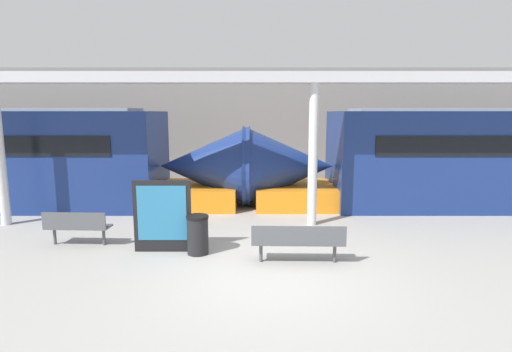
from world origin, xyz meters
TOP-DOWN VIEW (x-y plane):
  - ground_plane at (0.00, 0.00)m, footprint 60.00×60.00m
  - station_wall at (0.00, 10.77)m, footprint 56.00×0.20m
  - train_left at (7.15, 5.87)m, footprint 15.46×2.93m
  - bench_near at (0.60, 0.62)m, footprint 1.91×0.49m
  - bench_far at (-4.39, 1.72)m, footprint 1.48×0.50m
  - trash_bin at (-1.52, 1.19)m, footprint 0.48×0.48m
  - poster_board at (-2.31, 1.33)m, footprint 1.26×0.07m
  - support_column_near at (1.28, 3.50)m, footprint 0.25×0.25m
  - canopy_beam at (1.28, 3.50)m, footprint 28.00×0.60m

SIDE VIEW (x-z plane):
  - ground_plane at x=0.00m, z-range 0.00..0.00m
  - trash_bin at x=-1.52m, z-range 0.00..0.86m
  - bench_far at x=-4.39m, z-range 0.08..0.90m
  - bench_near at x=0.60m, z-range 0.09..0.91m
  - poster_board at x=-2.31m, z-range 0.01..1.61m
  - train_left at x=7.15m, z-range -0.10..3.10m
  - support_column_near at x=1.28m, z-range 0.00..3.82m
  - station_wall at x=0.00m, z-range 0.00..5.00m
  - canopy_beam at x=1.28m, z-range 3.82..4.10m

